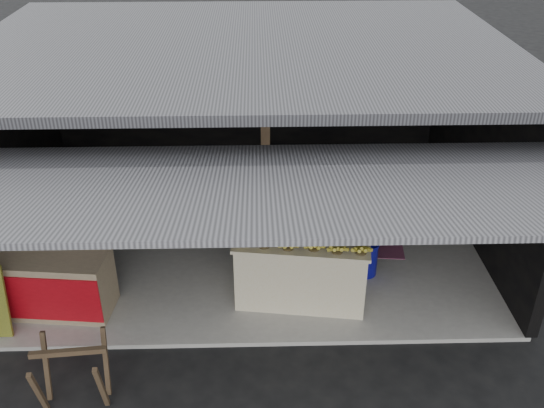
{
  "coord_description": "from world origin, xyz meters",
  "views": [
    {
      "loc": [
        0.19,
        -5.49,
        5.15
      ],
      "look_at": [
        0.38,
        1.55,
        1.1
      ],
      "focal_mm": 40.0,
      "sensor_mm": 36.0,
      "label": 1
    }
  ],
  "objects_px": {
    "water_barrel": "(366,259)",
    "plastic_chair": "(360,199)",
    "neighbor_stall": "(53,280)",
    "white_crate": "(308,229)",
    "banana_table": "(302,263)",
    "sawhorse": "(72,370)"
  },
  "relations": [
    {
      "from": "water_barrel",
      "to": "plastic_chair",
      "type": "distance_m",
      "value": 1.26
    },
    {
      "from": "neighbor_stall",
      "to": "plastic_chair",
      "type": "distance_m",
      "value": 4.59
    },
    {
      "from": "white_crate",
      "to": "plastic_chair",
      "type": "height_order",
      "value": "white_crate"
    },
    {
      "from": "banana_table",
      "to": "plastic_chair",
      "type": "height_order",
      "value": "banana_table"
    },
    {
      "from": "plastic_chair",
      "to": "neighbor_stall",
      "type": "bearing_deg",
      "value": -171.58
    },
    {
      "from": "water_barrel",
      "to": "plastic_chair",
      "type": "bearing_deg",
      "value": 85.55
    },
    {
      "from": "banana_table",
      "to": "water_barrel",
      "type": "relative_size",
      "value": 3.82
    },
    {
      "from": "banana_table",
      "to": "sawhorse",
      "type": "relative_size",
      "value": 2.34
    },
    {
      "from": "sawhorse",
      "to": "water_barrel",
      "type": "distance_m",
      "value": 4.1
    },
    {
      "from": "sawhorse",
      "to": "plastic_chair",
      "type": "distance_m",
      "value": 4.93
    },
    {
      "from": "plastic_chair",
      "to": "water_barrel",
      "type": "bearing_deg",
      "value": -110.31
    },
    {
      "from": "banana_table",
      "to": "sawhorse",
      "type": "distance_m",
      "value": 3.11
    },
    {
      "from": "neighbor_stall",
      "to": "water_barrel",
      "type": "xyz_separation_m",
      "value": [
        4.09,
        0.65,
        -0.21
      ]
    },
    {
      "from": "neighbor_stall",
      "to": "sawhorse",
      "type": "xyz_separation_m",
      "value": [
        0.63,
        -1.54,
        -0.03
      ]
    },
    {
      "from": "white_crate",
      "to": "sawhorse",
      "type": "xyz_separation_m",
      "value": [
        -2.67,
        -2.59,
        -0.07
      ]
    },
    {
      "from": "neighbor_stall",
      "to": "sawhorse",
      "type": "distance_m",
      "value": 1.66
    },
    {
      "from": "banana_table",
      "to": "plastic_chair",
      "type": "relative_size",
      "value": 2.18
    },
    {
      "from": "plastic_chair",
      "to": "sawhorse",
      "type": "bearing_deg",
      "value": -151.89
    },
    {
      "from": "white_crate",
      "to": "neighbor_stall",
      "type": "bearing_deg",
      "value": -162.69
    },
    {
      "from": "plastic_chair",
      "to": "white_crate",
      "type": "bearing_deg",
      "value": -152.46
    },
    {
      "from": "banana_table",
      "to": "white_crate",
      "type": "distance_m",
      "value": 0.81
    },
    {
      "from": "water_barrel",
      "to": "plastic_chair",
      "type": "height_order",
      "value": "plastic_chair"
    }
  ]
}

